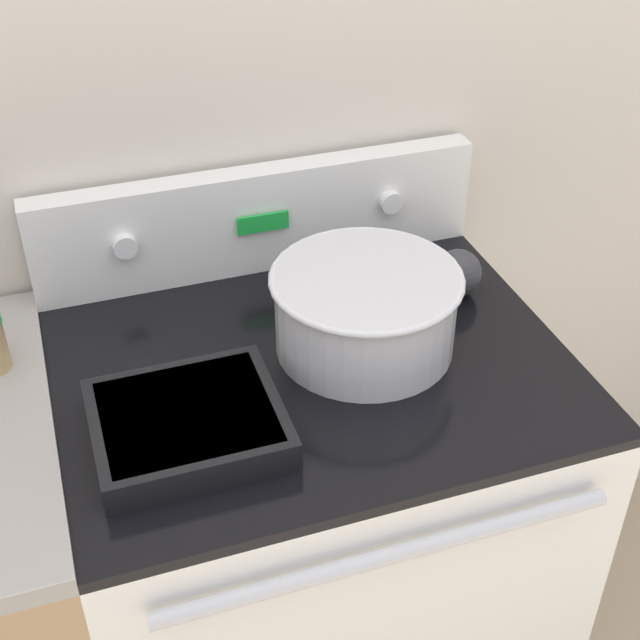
# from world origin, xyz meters

# --- Properties ---
(kitchen_wall) EXTENTS (8.00, 0.05, 2.50)m
(kitchen_wall) POSITION_xyz_m (0.00, 0.67, 1.25)
(kitchen_wall) COLOR beige
(kitchen_wall) RESTS_ON ground_plane
(stove_range) EXTENTS (0.78, 0.66, 0.93)m
(stove_range) POSITION_xyz_m (0.00, 0.32, 0.47)
(stove_range) COLOR white
(stove_range) RESTS_ON ground_plane
(control_panel) EXTENTS (0.78, 0.07, 0.19)m
(control_panel) POSITION_xyz_m (0.00, 0.61, 1.03)
(control_panel) COLOR white
(control_panel) RESTS_ON stove_range
(mixing_bowl) EXTENTS (0.30, 0.30, 0.13)m
(mixing_bowl) POSITION_xyz_m (0.09, 0.32, 1.01)
(mixing_bowl) COLOR silver
(mixing_bowl) RESTS_ON stove_range
(casserole_dish) EXTENTS (0.26, 0.23, 0.05)m
(casserole_dish) POSITION_xyz_m (-0.22, 0.21, 0.96)
(casserole_dish) COLOR black
(casserole_dish) RESTS_ON stove_range
(ladle) EXTENTS (0.08, 0.32, 0.08)m
(ladle) POSITION_xyz_m (0.29, 0.42, 0.97)
(ladle) COLOR #333338
(ladle) RESTS_ON stove_range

